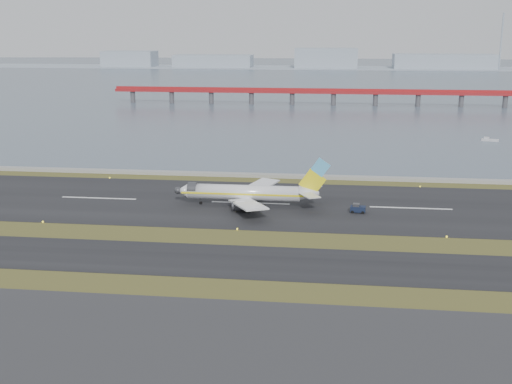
% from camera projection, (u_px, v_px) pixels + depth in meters
% --- Properties ---
extents(ground, '(1000.00, 1000.00, 0.00)m').
position_uv_depth(ground, '(232.00, 241.00, 134.14)').
color(ground, '#414D1B').
rests_on(ground, ground).
extents(apron_strip, '(1000.00, 50.00, 0.10)m').
position_uv_depth(apron_strip, '(164.00, 379.00, 81.22)').
color(apron_strip, '#2F2F32').
rests_on(apron_strip, ground).
extents(taxiway_strip, '(1000.00, 18.00, 0.10)m').
position_uv_depth(taxiway_strip, '(222.00, 261.00, 122.58)').
color(taxiway_strip, black).
rests_on(taxiway_strip, ground).
extents(runway_strip, '(1000.00, 45.00, 0.10)m').
position_uv_depth(runway_strip, '(250.00, 203.00, 162.99)').
color(runway_strip, black).
rests_on(runway_strip, ground).
extents(seawall, '(1000.00, 2.50, 1.00)m').
position_uv_depth(seawall, '(263.00, 175.00, 191.73)').
color(seawall, gray).
rests_on(seawall, ground).
extents(bay_water, '(1400.00, 800.00, 1.30)m').
position_uv_depth(bay_water, '(312.00, 78.00, 576.64)').
color(bay_water, '#445461').
rests_on(bay_water, ground).
extents(red_pier, '(260.00, 5.00, 10.20)m').
position_uv_depth(red_pier, '(334.00, 93.00, 370.50)').
color(red_pier, maroon).
rests_on(red_pier, ground).
extents(far_shoreline, '(1400.00, 80.00, 60.50)m').
position_uv_depth(far_shoreline, '(329.00, 62.00, 727.47)').
color(far_shoreline, '#97A4B2').
rests_on(far_shoreline, ground).
extents(airliner, '(38.52, 32.89, 12.80)m').
position_uv_depth(airliner, '(250.00, 193.00, 159.52)').
color(airliner, white).
rests_on(airliner, ground).
extents(pushback_tug, '(3.76, 2.45, 2.29)m').
position_uv_depth(pushback_tug, '(358.00, 208.00, 154.23)').
color(pushback_tug, '#121A31').
rests_on(pushback_tug, ground).
extents(workboat_near, '(6.78, 3.76, 1.57)m').
position_uv_depth(workboat_near, '(490.00, 140.00, 253.32)').
color(workboat_near, silver).
rests_on(workboat_near, ground).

